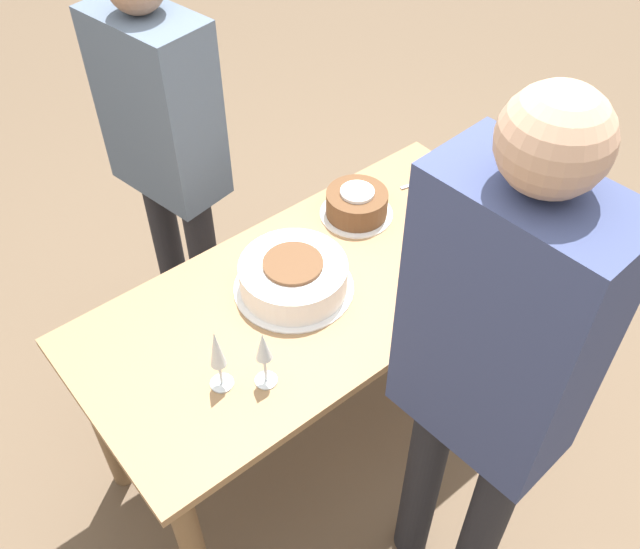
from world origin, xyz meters
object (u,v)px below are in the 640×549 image
object	(u,v)px
wine_glass_far	(263,350)
person_cutting	(165,140)
cake_front_chocolate	(357,204)
wine_glass_near	(217,352)
person_watching	(491,365)
cake_center_white	(293,276)
wine_glass_extra	(487,185)

from	to	relation	value
wine_glass_far	person_cutting	distance (m)	0.96
person_cutting	cake_front_chocolate	bearing A→B (deg)	24.10
wine_glass_near	person_cutting	world-z (taller)	person_cutting
cake_front_chocolate	wine_glass_far	world-z (taller)	wine_glass_far
wine_glass_near	person_watching	xyz separation A→B (m)	(-0.39, 0.54, 0.17)
cake_front_chocolate	person_cutting	size ratio (longest dim) A/B	0.16
person_cutting	person_watching	xyz separation A→B (m)	(-0.03, 1.39, 0.14)
cake_front_chocolate	wine_glass_far	distance (m)	0.74
wine_glass_near	person_cutting	bearing A→B (deg)	-112.69
wine_glass_near	wine_glass_far	world-z (taller)	wine_glass_near
person_watching	cake_front_chocolate	bearing A→B (deg)	-26.46
person_cutting	person_watching	size ratio (longest dim) A/B	0.88
person_cutting	person_watching	bearing A→B (deg)	-9.14
cake_center_white	wine_glass_near	world-z (taller)	wine_glass_near
wine_glass_near	wine_glass_far	bearing A→B (deg)	145.15
cake_center_white	wine_glass_near	xyz separation A→B (m)	(0.37, 0.16, 0.09)
wine_glass_near	person_watching	distance (m)	0.69
wine_glass_far	wine_glass_extra	size ratio (longest dim) A/B	1.03
cake_center_white	person_cutting	distance (m)	0.70
wine_glass_far	wine_glass_extra	xyz separation A→B (m)	(-0.97, -0.09, -0.00)
person_watching	wine_glass_extra	bearing A→B (deg)	-53.59
cake_front_chocolate	person_watching	world-z (taller)	person_watching
cake_center_white	person_cutting	world-z (taller)	person_cutting
cake_center_white	wine_glass_near	bearing A→B (deg)	23.23
wine_glass_near	person_watching	bearing A→B (deg)	125.83
cake_front_chocolate	wine_glass_near	bearing A→B (deg)	21.69
wine_glass_near	person_cutting	distance (m)	0.92
cake_center_white	person_watching	distance (m)	0.75
cake_front_chocolate	wine_glass_near	size ratio (longest dim) A/B	1.15
cake_front_chocolate	wine_glass_near	xyz separation A→B (m)	(0.74, 0.30, 0.09)
wine_glass_far	cake_front_chocolate	bearing A→B (deg)	-150.58
cake_front_chocolate	wine_glass_extra	xyz separation A→B (m)	(-0.32, 0.27, 0.08)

